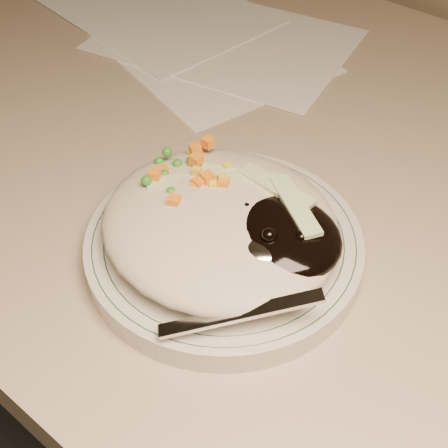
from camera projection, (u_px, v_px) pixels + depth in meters
The scene contains 5 objects.
desk at pixel (388, 342), 0.69m from camera, with size 1.40×0.70×0.74m.
plate at pixel (224, 247), 0.51m from camera, with size 0.22×0.22×0.02m, color beige.
plate_rim at pixel (224, 238), 0.50m from camera, with size 0.21×0.21×0.00m.
meal at pixel (228, 222), 0.48m from camera, with size 0.21×0.19×0.05m.
papers at pixel (192, 30), 0.79m from camera, with size 0.46×0.30×0.00m.
Camera 1 is at (0.12, 0.95, 1.12)m, focal length 50.00 mm.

